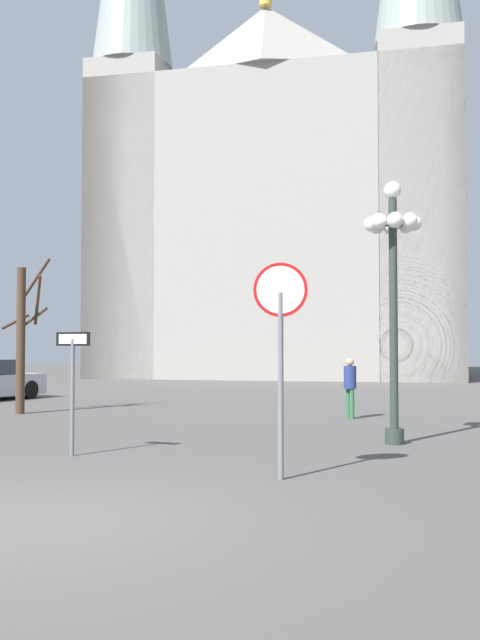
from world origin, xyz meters
TOP-DOWN VIEW (x-y plane):
  - ground_plane at (0.00, 0.00)m, footprint 120.00×120.00m
  - cathedral at (0.75, 34.92)m, footprint 22.14×14.48m
  - stop_sign at (2.49, 2.63)m, footprint 0.77×0.08m
  - one_way_arrow_sign at (-1.16, 4.38)m, footprint 0.65×0.21m
  - street_lamp at (4.47, 6.41)m, footprint 1.10×1.10m
  - bare_tree at (-5.09, 11.37)m, footprint 1.31×0.95m
  - pedestrian_walking at (3.86, 10.96)m, footprint 0.32×0.32m

SIDE VIEW (x-z plane):
  - ground_plane at x=0.00m, z-range 0.00..0.00m
  - pedestrian_walking at x=3.86m, z-range 0.16..1.72m
  - one_way_arrow_sign at x=-1.16m, z-range 0.30..2.40m
  - stop_sign at x=2.49m, z-range 0.61..3.66m
  - bare_tree at x=-5.09m, z-range 0.00..4.33m
  - street_lamp at x=4.47m, z-range 0.86..5.90m
  - cathedral at x=0.75m, z-range -7.72..31.06m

